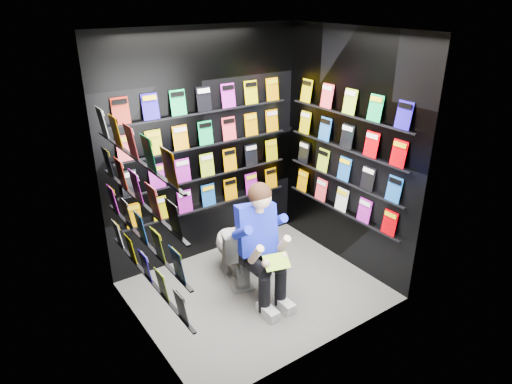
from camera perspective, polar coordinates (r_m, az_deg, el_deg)
floor at (r=4.93m, az=0.10°, el=-12.22°), size 2.40×2.40×0.00m
ceiling at (r=4.00m, az=0.12°, el=19.49°), size 2.40×2.40×0.00m
wall_back at (r=5.10m, az=-6.40°, el=5.36°), size 2.40×0.04×2.60m
wall_front at (r=3.60m, az=9.32°, el=-2.98°), size 2.40×0.04×2.60m
wall_left at (r=3.79m, az=-14.90°, el=-2.03°), size 0.04×2.00×2.60m
wall_right at (r=5.04m, az=11.39°, el=4.82°), size 0.04×2.00×2.60m
comics_back at (r=5.07m, az=-6.23°, el=5.33°), size 2.10×0.06×1.37m
comics_left at (r=3.80m, az=-14.49°, el=-1.85°), size 0.06×1.70×1.37m
comics_right at (r=5.02m, az=11.15°, el=4.81°), size 0.06×1.70×1.37m
toilet at (r=4.94m, az=-2.63°, el=-7.03°), size 0.60×0.83×0.73m
longbox at (r=5.23m, az=0.87°, el=-7.93°), size 0.27×0.43×0.30m
longbox_lid at (r=5.14m, az=0.88°, el=-6.36°), size 0.29×0.45×0.03m
reader at (r=4.47m, az=-0.10°, el=-4.73°), size 0.69×0.86×1.38m
held_comic at (r=4.32m, az=2.59°, el=-8.69°), size 0.27×0.20×0.10m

